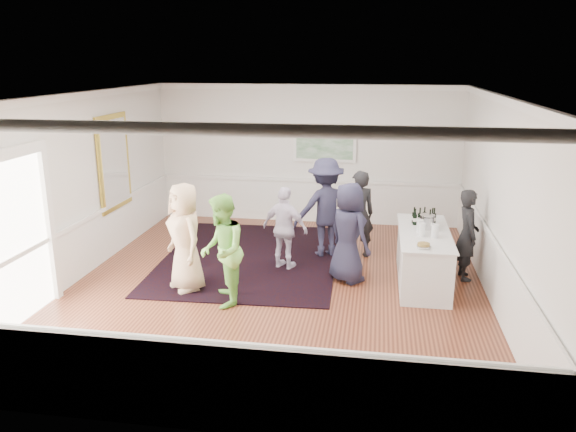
% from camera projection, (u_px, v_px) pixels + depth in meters
% --- Properties ---
extents(floor, '(8.00, 8.00, 0.00)m').
position_uv_depth(floor, '(277.00, 285.00, 9.63)').
color(floor, brown).
rests_on(floor, ground).
extents(ceiling, '(7.00, 8.00, 0.02)m').
position_uv_depth(ceiling, '(276.00, 95.00, 8.76)').
color(ceiling, white).
rests_on(ceiling, wall_back).
extents(wall_left, '(0.02, 8.00, 3.20)m').
position_uv_depth(wall_left, '(79.00, 187.00, 9.73)').
color(wall_left, white).
rests_on(wall_left, floor).
extents(wall_right, '(0.02, 8.00, 3.20)m').
position_uv_depth(wall_right, '(500.00, 202.00, 8.66)').
color(wall_right, white).
rests_on(wall_right, floor).
extents(wall_back, '(7.00, 0.02, 3.20)m').
position_uv_depth(wall_back, '(307.00, 155.00, 13.00)').
color(wall_back, white).
rests_on(wall_back, floor).
extents(wall_front, '(7.00, 0.02, 3.20)m').
position_uv_depth(wall_front, '(203.00, 289.00, 5.39)').
color(wall_front, white).
rests_on(wall_front, floor).
extents(wainscoting, '(7.00, 8.00, 1.00)m').
position_uv_depth(wainscoting, '(277.00, 257.00, 9.49)').
color(wainscoting, white).
rests_on(wainscoting, floor).
extents(mirror, '(0.05, 1.25, 1.85)m').
position_uv_depth(mirror, '(114.00, 162.00, 10.90)').
color(mirror, gold).
rests_on(mirror, wall_left).
extents(doorway, '(0.10, 1.78, 2.56)m').
position_uv_depth(doorway, '(15.00, 228.00, 7.96)').
color(doorway, white).
rests_on(doorway, wall_left).
extents(landscape_painting, '(1.44, 0.06, 0.66)m').
position_uv_depth(landscape_painting, '(325.00, 148.00, 12.84)').
color(landscape_painting, white).
rests_on(landscape_painting, wall_back).
extents(area_rug, '(3.46, 4.45, 0.02)m').
position_uv_depth(area_rug, '(250.00, 257.00, 10.92)').
color(area_rug, black).
rests_on(area_rug, floor).
extents(serving_table, '(0.86, 2.25, 0.91)m').
position_uv_depth(serving_table, '(423.00, 257.00, 9.63)').
color(serving_table, silver).
rests_on(serving_table, floor).
extents(bartender, '(0.45, 0.62, 1.60)m').
position_uv_depth(bartender, '(467.00, 235.00, 9.71)').
color(bartender, black).
rests_on(bartender, floor).
extents(guest_tan, '(1.03, 1.05, 1.82)m').
position_uv_depth(guest_tan, '(185.00, 237.00, 9.21)').
color(guest_tan, tan).
rests_on(guest_tan, floor).
extents(guest_green, '(0.86, 1.00, 1.77)m').
position_uv_depth(guest_green, '(222.00, 251.00, 8.65)').
color(guest_green, '#80D053').
rests_on(guest_green, floor).
extents(guest_lilac, '(0.97, 0.66, 1.54)m').
position_uv_depth(guest_lilac, '(285.00, 228.00, 10.19)').
color(guest_lilac, silver).
rests_on(guest_lilac, floor).
extents(guest_dark_a, '(1.43, 1.17, 1.93)m').
position_uv_depth(guest_dark_a, '(325.00, 207.00, 10.85)').
color(guest_dark_a, '#232239').
rests_on(guest_dark_a, floor).
extents(guest_dark_b, '(0.73, 0.60, 1.72)m').
position_uv_depth(guest_dark_b, '(359.00, 214.00, 10.77)').
color(guest_dark_b, black).
rests_on(guest_dark_b, floor).
extents(guest_navy, '(1.00, 0.99, 1.74)m').
position_uv_depth(guest_navy, '(349.00, 233.00, 9.58)').
color(guest_navy, '#232239').
rests_on(guest_navy, floor).
extents(wine_bottles, '(0.42, 0.22, 0.31)m').
position_uv_depth(wine_bottles, '(424.00, 216.00, 9.92)').
color(wine_bottles, black).
rests_on(wine_bottles, serving_table).
extents(juice_pitchers, '(0.34, 0.35, 0.24)m').
position_uv_depth(juice_pitchers, '(425.00, 228.00, 9.29)').
color(juice_pitchers, '#69A33A').
rests_on(juice_pitchers, serving_table).
extents(ice_bucket, '(0.26, 0.26, 0.25)m').
position_uv_depth(ice_bucket, '(427.00, 222.00, 9.66)').
color(ice_bucket, silver).
rests_on(ice_bucket, serving_table).
extents(nut_bowl, '(0.23, 0.23, 0.08)m').
position_uv_depth(nut_bowl, '(424.00, 246.00, 8.68)').
color(nut_bowl, white).
rests_on(nut_bowl, serving_table).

